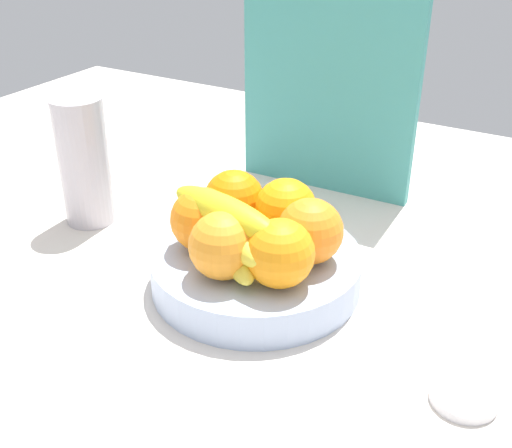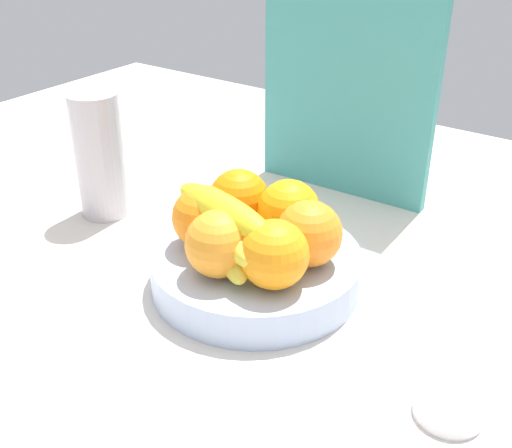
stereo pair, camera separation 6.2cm
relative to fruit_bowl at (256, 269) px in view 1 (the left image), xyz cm
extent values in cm
cube|color=beige|center=(1.22, -1.58, -3.77)|extent=(180.00, 140.00, 3.00)
cylinder|color=#AFC1E0|center=(0.00, 0.00, 0.00)|extent=(25.76, 25.76, 4.55)
sphere|color=orange|center=(1.37, 5.26, 6.18)|extent=(7.82, 7.82, 7.82)
sphere|color=orange|center=(-5.68, 4.22, 6.18)|extent=(7.82, 7.82, 7.82)
sphere|color=orange|center=(-6.22, -2.09, 6.18)|extent=(7.82, 7.82, 7.82)
sphere|color=orange|center=(-0.79, -6.04, 6.18)|extent=(7.82, 7.82, 7.82)
sphere|color=orange|center=(5.51, -4.35, 6.18)|extent=(7.82, 7.82, 7.82)
sphere|color=orange|center=(6.24, 1.78, 6.18)|extent=(7.82, 7.82, 7.82)
ellipsoid|color=gold|center=(-1.85, -2.50, 4.27)|extent=(14.69, 15.00, 4.00)
ellipsoid|color=yellow|center=(-1.96, -3.17, 6.47)|extent=(16.37, 12.74, 4.00)
ellipsoid|color=yellow|center=(-2.08, -3.30, 8.67)|extent=(17.46, 8.10, 4.00)
cube|color=teal|center=(-4.82, 30.23, 15.73)|extent=(28.04, 2.51, 36.00)
cylinder|color=#BFB8C0|center=(-29.57, 2.63, 6.98)|extent=(7.19, 7.19, 18.51)
cylinder|color=white|center=(27.42, -7.37, -1.76)|extent=(6.52, 6.52, 1.03)
camera|label=1|loc=(32.80, -56.87, 42.33)|focal=44.51mm
camera|label=2|loc=(38.03, -53.52, 42.33)|focal=44.51mm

